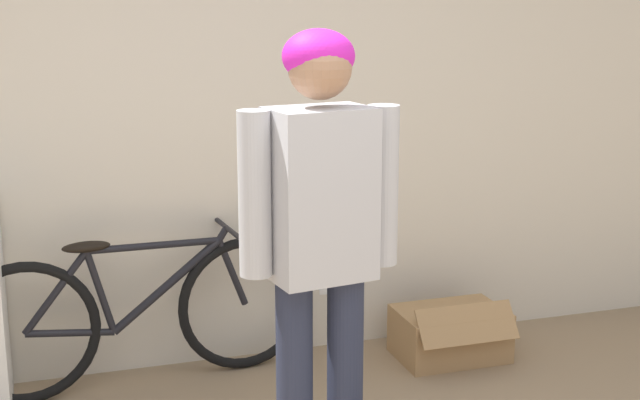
% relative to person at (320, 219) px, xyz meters
% --- Properties ---
extents(wall_back, '(8.00, 0.07, 2.60)m').
position_rel_person_xyz_m(wall_back, '(-0.09, 1.34, 0.25)').
color(wall_back, beige).
rests_on(wall_back, ground_plane).
extents(person, '(0.60, 0.30, 1.73)m').
position_rel_person_xyz_m(person, '(0.00, 0.00, 0.00)').
color(person, '#23283D').
rests_on(person, ground_plane).
extents(bicycle, '(1.73, 0.46, 0.76)m').
position_rel_person_xyz_m(bicycle, '(-0.55, 1.11, -0.69)').
color(bicycle, black).
rests_on(bicycle, ground_plane).
extents(cardboard_box, '(0.55, 0.45, 0.33)m').
position_rel_person_xyz_m(cardboard_box, '(1.02, 0.96, -0.92)').
color(cardboard_box, '#A87F51').
rests_on(cardboard_box, ground_plane).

